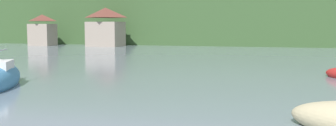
# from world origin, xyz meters

# --- Properties ---
(wooded_hillside) EXTENTS (352.00, 66.57, 39.67)m
(wooded_hillside) POSITION_xyz_m (11.86, 131.39, 6.85)
(wooded_hillside) COLOR #38562D
(wooded_hillside) RESTS_ON ground_plane
(shore_building_west) EXTENTS (4.78, 4.05, 6.34)m
(shore_building_west) POSITION_xyz_m (-41.20, 86.84, 3.08)
(shore_building_west) COLOR gray
(shore_building_west) RESTS_ON ground_plane
(shore_building_westcentral) EXTENTS (6.55, 5.84, 7.59)m
(shore_building_westcentral) POSITION_xyz_m (-27.47, 87.69, 3.70)
(shore_building_westcentral) COLOR gray
(shore_building_westcentral) RESTS_ON ground_plane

